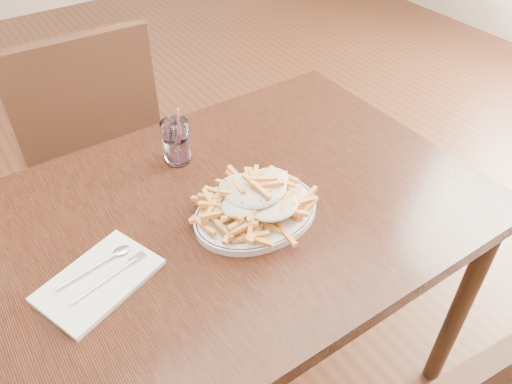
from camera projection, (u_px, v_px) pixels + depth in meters
floor at (231, 379)px, 1.61m from camera, size 7.00×7.00×0.00m
table at (222, 235)px, 1.17m from camera, size 1.20×0.80×0.75m
chair_far at (89, 141)px, 1.70m from camera, size 0.45×0.45×0.94m
fries_plate at (256, 212)px, 1.10m from camera, size 0.29×0.25×0.02m
loaded_fries at (256, 195)px, 1.07m from camera, size 0.27×0.22×0.08m
napkin at (99, 280)px, 0.96m from camera, size 0.26×0.21×0.01m
cutlery at (97, 276)px, 0.96m from camera, size 0.19×0.10×0.01m
water_glass at (176, 144)px, 1.23m from camera, size 0.07×0.07×0.15m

